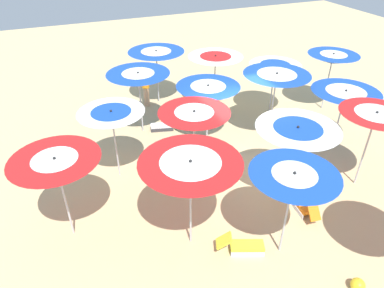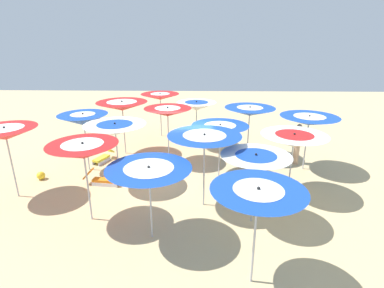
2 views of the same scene
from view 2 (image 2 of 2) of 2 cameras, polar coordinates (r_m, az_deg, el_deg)
The scene contains 22 objects.
ground at distance 11.77m, azimuth -2.69°, elevation -6.74°, with size 39.93×39.93×0.04m, color #D1B57F.
beach_umbrella_0 at distance 16.36m, azimuth -6.03°, elevation 8.86°, with size 2.04×2.04×2.40m.
beach_umbrella_1 at distance 14.00m, azimuth -13.05°, elevation 7.00°, with size 2.28×2.28×2.51m.
beach_umbrella_2 at distance 12.59m, azimuth -19.81°, elevation 4.35°, with size 1.93×1.93×2.41m.
beach_umbrella_3 at distance 11.40m, azimuth -31.78°, elevation 1.66°, with size 1.98×1.98×2.51m.
beach_umbrella_4 at distance 14.66m, azimuth 0.85°, elevation 7.17°, with size 1.91×1.91×2.30m.
beach_umbrella_5 at distance 12.70m, azimuth -4.60°, elevation 6.04°, with size 1.99×1.99×2.46m.
beach_umbrella_6 at distance 10.96m, azimuth -14.30°, elevation 2.72°, with size 2.17×2.17×2.38m.
beach_umbrella_7 at distance 8.93m, azimuth -19.82°, elevation -1.24°, with size 1.97×1.97×2.47m.
beach_umbrella_8 at distance 13.47m, azimuth 10.84°, elevation 6.05°, with size 2.20×2.20×2.36m.
beach_umbrella_9 at distance 11.42m, azimuth 5.33°, elevation 2.85°, with size 2.17×2.17×2.13m.
beach_umbrella_10 at distance 9.19m, azimuth 2.35°, elevation 0.46°, with size 2.27×2.27×2.46m.
beach_umbrella_11 at distance 7.79m, azimuth -8.11°, elevation -5.47°, with size 2.21×2.21×2.14m.
beach_umbrella_12 at distance 12.80m, azimuth 21.21°, elevation 4.14°, with size 2.28×2.28×2.31m.
beach_umbrella_13 at distance 10.56m, azimuth 18.65°, elevation 0.66°, with size 2.20×2.20×2.22m.
beach_umbrella_14 at distance 8.58m, azimuth 11.90°, elevation -3.14°, with size 1.98×1.98×2.18m.
beach_umbrella_15 at distance 6.33m, azimuth 12.31°, elevation -9.84°, with size 1.96×1.96×2.39m.
lounger_0 at distance 13.29m, azimuth 9.87°, elevation -2.82°, with size 1.18×0.57×0.58m.
lounger_1 at distance 11.72m, azimuth -16.44°, elevation -6.50°, with size 0.46×1.35×0.62m.
lounger_2 at distance 13.84m, azimuth -16.50°, elevation -2.44°, with size 1.20×0.74×0.53m.
beachgoer_0 at distance 13.59m, azimuth 19.28°, elevation 0.18°, with size 0.30×0.30×1.78m.
beach_ball at distance 13.06m, azimuth -26.61°, elevation -5.34°, with size 0.31×0.31×0.31m, color yellow.
Camera 2 is at (-10.52, -0.81, 5.21)m, focal length 28.27 mm.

